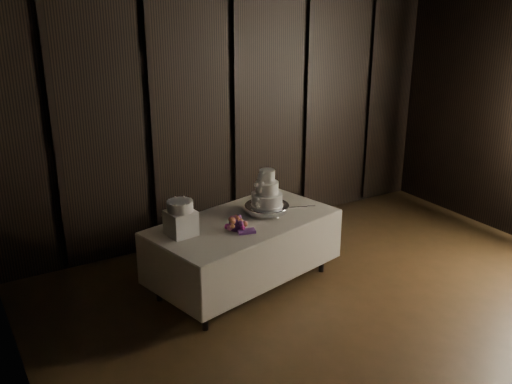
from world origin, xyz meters
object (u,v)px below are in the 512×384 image
(bouquet, at_px, (236,224))
(box_pedestal, at_px, (181,223))
(display_table, at_px, (244,250))
(small_cake, at_px, (180,206))
(cake_stand, at_px, (267,209))
(wedding_cake, at_px, (266,192))

(bouquet, xyz_separation_m, box_pedestal, (-0.52, 0.17, 0.06))
(display_table, height_order, box_pedestal, box_pedestal)
(display_table, xyz_separation_m, bouquet, (-0.18, -0.17, 0.40))
(bouquet, distance_m, small_cake, 0.60)
(cake_stand, distance_m, bouquet, 0.55)
(wedding_cake, relative_size, small_cake, 1.56)
(bouquet, bearing_deg, wedding_cake, 23.84)
(wedding_cake, bearing_deg, box_pedestal, 169.18)
(display_table, distance_m, small_cake, 0.95)
(cake_stand, xyz_separation_m, wedding_cake, (-0.03, -0.02, 0.20))
(wedding_cake, bearing_deg, bouquet, -169.12)
(cake_stand, distance_m, box_pedestal, 1.03)
(cake_stand, bearing_deg, wedding_cake, -150.26)
(wedding_cake, relative_size, bouquet, 1.04)
(bouquet, relative_size, box_pedestal, 1.47)
(bouquet, distance_m, box_pedestal, 0.55)
(display_table, bearing_deg, box_pedestal, 166.60)
(wedding_cake, distance_m, box_pedestal, 1.01)
(display_table, distance_m, wedding_cake, 0.66)
(display_table, relative_size, cake_stand, 4.49)
(cake_stand, relative_size, box_pedestal, 1.86)
(box_pedestal, relative_size, small_cake, 1.02)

